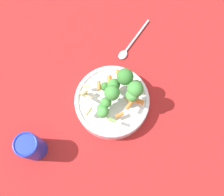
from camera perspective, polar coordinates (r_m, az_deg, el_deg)
ground_plane at (r=0.82m, az=0.00°, el=-1.41°), size 3.00×3.00×0.00m
bowl at (r=0.79m, az=0.00°, el=-0.85°), size 0.22×0.22×0.05m
pasta_salad at (r=0.72m, az=1.73°, el=1.52°), size 0.17×0.17×0.10m
cup at (r=0.77m, az=-17.23°, el=-10.12°), size 0.07×0.07×0.11m
spoon at (r=0.89m, az=3.75°, el=11.14°), size 0.04×0.18×0.01m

